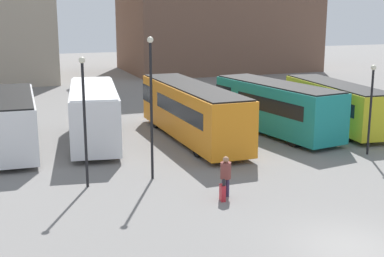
{
  "coord_description": "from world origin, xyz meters",
  "views": [
    {
      "loc": [
        -10.61,
        -13.51,
        7.78
      ],
      "look_at": [
        -1.97,
        9.9,
        2.08
      ],
      "focal_mm": 50.0,
      "sensor_mm": 36.0,
      "label": 1
    }
  ],
  "objects_px": {
    "traveler": "(226,173)",
    "lamp_post_2": "(84,112)",
    "bus_1": "(94,113)",
    "bus_0": "(11,120)",
    "lamp_post_1": "(371,101)",
    "bus_2": "(191,110)",
    "bus_4": "(335,104)",
    "bus_3": "(275,106)",
    "suitcase": "(223,193)",
    "lamp_post_0": "(151,98)"
  },
  "relations": [
    {
      "from": "bus_1",
      "to": "bus_4",
      "type": "bearing_deg",
      "value": -86.55
    },
    {
      "from": "bus_4",
      "to": "lamp_post_1",
      "type": "xyz_separation_m",
      "value": [
        -2.09,
        -6.06,
        1.28
      ]
    },
    {
      "from": "traveler",
      "to": "lamp_post_1",
      "type": "distance_m",
      "value": 10.58
    },
    {
      "from": "bus_3",
      "to": "bus_4",
      "type": "bearing_deg",
      "value": -99.59
    },
    {
      "from": "suitcase",
      "to": "lamp_post_0",
      "type": "relative_size",
      "value": 0.15
    },
    {
      "from": "bus_4",
      "to": "lamp_post_2",
      "type": "xyz_separation_m",
      "value": [
        -17.17,
        -6.19,
        1.76
      ]
    },
    {
      "from": "bus_4",
      "to": "suitcase",
      "type": "distance_m",
      "value": 15.77
    },
    {
      "from": "bus_2",
      "to": "bus_3",
      "type": "xyz_separation_m",
      "value": [
        5.42,
        -0.46,
        -0.05
      ]
    },
    {
      "from": "bus_2",
      "to": "lamp_post_2",
      "type": "distance_m",
      "value": 10.07
    },
    {
      "from": "bus_3",
      "to": "traveler",
      "type": "relative_size",
      "value": 5.87
    },
    {
      "from": "bus_4",
      "to": "bus_0",
      "type": "bearing_deg",
      "value": 90.36
    },
    {
      "from": "bus_0",
      "to": "bus_2",
      "type": "relative_size",
      "value": 0.77
    },
    {
      "from": "lamp_post_1",
      "to": "lamp_post_2",
      "type": "relative_size",
      "value": 0.84
    },
    {
      "from": "bus_0",
      "to": "bus_2",
      "type": "bearing_deg",
      "value": -93.34
    },
    {
      "from": "bus_4",
      "to": "lamp_post_0",
      "type": "distance_m",
      "value": 15.55
    },
    {
      "from": "bus_2",
      "to": "suitcase",
      "type": "relative_size",
      "value": 12.41
    },
    {
      "from": "bus_0",
      "to": "traveler",
      "type": "xyz_separation_m",
      "value": [
        8.06,
        -10.98,
        -0.64
      ]
    },
    {
      "from": "bus_1",
      "to": "traveler",
      "type": "relative_size",
      "value": 5.46
    },
    {
      "from": "bus_4",
      "to": "lamp_post_2",
      "type": "relative_size",
      "value": 1.77
    },
    {
      "from": "bus_4",
      "to": "traveler",
      "type": "bearing_deg",
      "value": 133.08
    },
    {
      "from": "traveler",
      "to": "lamp_post_1",
      "type": "relative_size",
      "value": 0.36
    },
    {
      "from": "bus_2",
      "to": "lamp_post_0",
      "type": "distance_m",
      "value": 8.13
    },
    {
      "from": "bus_3",
      "to": "lamp_post_1",
      "type": "bearing_deg",
      "value": -168.17
    },
    {
      "from": "lamp_post_2",
      "to": "bus_1",
      "type": "bearing_deg",
      "value": 77.43
    },
    {
      "from": "lamp_post_0",
      "to": "lamp_post_2",
      "type": "xyz_separation_m",
      "value": [
        -3.02,
        -0.11,
        -0.4
      ]
    },
    {
      "from": "lamp_post_1",
      "to": "lamp_post_0",
      "type": "bearing_deg",
      "value": -179.93
    },
    {
      "from": "bus_1",
      "to": "lamp_post_2",
      "type": "bearing_deg",
      "value": 176.4
    },
    {
      "from": "bus_1",
      "to": "lamp_post_2",
      "type": "height_order",
      "value": "lamp_post_2"
    },
    {
      "from": "lamp_post_0",
      "to": "lamp_post_2",
      "type": "height_order",
      "value": "lamp_post_0"
    },
    {
      "from": "bus_0",
      "to": "lamp_post_1",
      "type": "bearing_deg",
      "value": -110.57
    },
    {
      "from": "bus_4",
      "to": "lamp_post_1",
      "type": "bearing_deg",
      "value": 165.76
    },
    {
      "from": "bus_2",
      "to": "bus_4",
      "type": "distance_m",
      "value": 9.83
    },
    {
      "from": "bus_3",
      "to": "bus_1",
      "type": "bearing_deg",
      "value": 73.74
    },
    {
      "from": "traveler",
      "to": "lamp_post_2",
      "type": "height_order",
      "value": "lamp_post_2"
    },
    {
      "from": "bus_2",
      "to": "bus_4",
      "type": "height_order",
      "value": "bus_2"
    },
    {
      "from": "traveler",
      "to": "bus_3",
      "type": "bearing_deg",
      "value": -30.2
    },
    {
      "from": "suitcase",
      "to": "lamp_post_2",
      "type": "height_order",
      "value": "lamp_post_2"
    },
    {
      "from": "bus_0",
      "to": "traveler",
      "type": "bearing_deg",
      "value": -141.29
    },
    {
      "from": "traveler",
      "to": "lamp_post_0",
      "type": "distance_m",
      "value": 4.86
    },
    {
      "from": "bus_1",
      "to": "suitcase",
      "type": "xyz_separation_m",
      "value": [
        3.2,
        -11.34,
        -1.45
      ]
    },
    {
      "from": "bus_3",
      "to": "suitcase",
      "type": "relative_size",
      "value": 10.48
    },
    {
      "from": "bus_0",
      "to": "bus_1",
      "type": "relative_size",
      "value": 0.98
    },
    {
      "from": "bus_0",
      "to": "lamp_post_0",
      "type": "xyz_separation_m",
      "value": [
        5.85,
        -7.62,
        2.09
      ]
    },
    {
      "from": "bus_1",
      "to": "lamp_post_1",
      "type": "xyz_separation_m",
      "value": [
        13.37,
        -7.55,
        1.1
      ]
    },
    {
      "from": "bus_4",
      "to": "lamp_post_1",
      "type": "relative_size",
      "value": 2.1
    },
    {
      "from": "bus_0",
      "to": "bus_1",
      "type": "height_order",
      "value": "bus_1"
    },
    {
      "from": "traveler",
      "to": "bus_0",
      "type": "bearing_deg",
      "value": 44.56
    },
    {
      "from": "traveler",
      "to": "lamp_post_1",
      "type": "xyz_separation_m",
      "value": [
        9.85,
        3.38,
        1.86
      ]
    },
    {
      "from": "bus_0",
      "to": "lamp_post_1",
      "type": "height_order",
      "value": "lamp_post_1"
    },
    {
      "from": "suitcase",
      "to": "lamp_post_1",
      "type": "bearing_deg",
      "value": -61.29
    }
  ]
}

